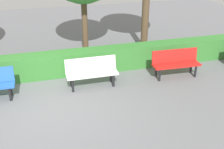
{
  "coord_description": "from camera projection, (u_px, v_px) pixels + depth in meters",
  "views": [
    {
      "loc": [
        0.06,
        6.33,
        3.98
      ],
      "look_at": [
        -1.78,
        -0.39,
        0.55
      ],
      "focal_mm": 44.45,
      "sensor_mm": 36.0,
      "label": 1
    }
  ],
  "objects": [
    {
      "name": "ground_plane",
      "position": [
        50.0,
        108.0,
        7.25
      ],
      "size": [
        23.78,
        23.78,
        0.0
      ],
      "primitive_type": "plane",
      "color": "slate"
    },
    {
      "name": "bench_red",
      "position": [
        176.0,
        62.0,
        8.71
      ],
      "size": [
        1.53,
        0.51,
        0.86
      ],
      "rotation": [
        0.0,
        0.0,
        -0.04
      ],
      "color": "red",
      "rests_on": "ground_plane"
    },
    {
      "name": "bench_white",
      "position": [
        92.0,
        71.0,
        8.12
      ],
      "size": [
        1.51,
        0.46,
        0.86
      ],
      "rotation": [
        0.0,
        0.0,
        0.0
      ],
      "color": "white",
      "rests_on": "ground_plane"
    },
    {
      "name": "hedge_row",
      "position": [
        84.0,
        61.0,
        9.01
      ],
      "size": [
        19.78,
        0.58,
        0.76
      ],
      "primitive_type": "cube",
      "color": "#387F33",
      "rests_on": "ground_plane"
    }
  ]
}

